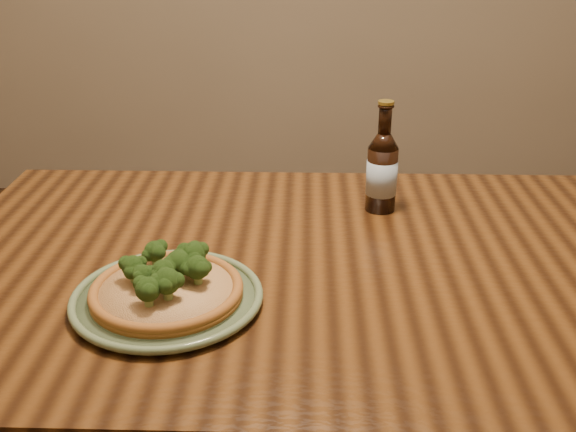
{
  "coord_description": "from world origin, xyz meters",
  "views": [
    {
      "loc": [
        -0.11,
        -0.99,
        1.33
      ],
      "look_at": [
        -0.14,
        0.14,
        0.82
      ],
      "focal_mm": 42.0,
      "sensor_mm": 36.0,
      "label": 1
    }
  ],
  "objects_px": {
    "table": "(362,304)",
    "pizza": "(167,286)",
    "plate": "(167,297)",
    "beer_bottle": "(382,171)"
  },
  "relations": [
    {
      "from": "table",
      "to": "plate",
      "type": "height_order",
      "value": "plate"
    },
    {
      "from": "pizza",
      "to": "table",
      "type": "bearing_deg",
      "value": 24.82
    },
    {
      "from": "pizza",
      "to": "beer_bottle",
      "type": "bearing_deg",
      "value": 45.43
    },
    {
      "from": "plate",
      "to": "pizza",
      "type": "bearing_deg",
      "value": 82.23
    },
    {
      "from": "plate",
      "to": "table",
      "type": "bearing_deg",
      "value": 25.14
    },
    {
      "from": "pizza",
      "to": "beer_bottle",
      "type": "height_order",
      "value": "beer_bottle"
    },
    {
      "from": "table",
      "to": "pizza",
      "type": "bearing_deg",
      "value": -155.18
    },
    {
      "from": "pizza",
      "to": "plate",
      "type": "bearing_deg",
      "value": -97.77
    },
    {
      "from": "table",
      "to": "pizza",
      "type": "relative_size",
      "value": 6.44
    },
    {
      "from": "table",
      "to": "plate",
      "type": "relative_size",
      "value": 5.11
    }
  ]
}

